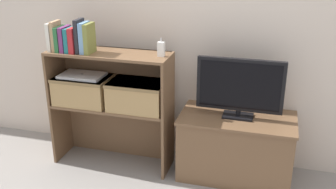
% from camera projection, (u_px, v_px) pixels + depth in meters
% --- Properties ---
extents(ground_plane, '(16.00, 16.00, 0.00)m').
position_uv_depth(ground_plane, '(162.00, 180.00, 3.01)').
color(ground_plane, gray).
extents(wall_back, '(10.00, 0.05, 2.40)m').
position_uv_depth(wall_back, '(179.00, 12.00, 3.00)').
color(wall_back, beige).
rests_on(wall_back, ground_plane).
extents(tv_stand, '(0.85, 0.47, 0.50)m').
position_uv_depth(tv_stand, '(236.00, 146.00, 2.99)').
color(tv_stand, brown).
rests_on(tv_stand, ground_plane).
extents(tv, '(0.62, 0.14, 0.44)m').
position_uv_depth(tv, '(240.00, 87.00, 2.81)').
color(tv, black).
rests_on(tv, tv_stand).
extents(bookshelf_lower_tier, '(0.94, 0.31, 0.51)m').
position_uv_depth(bookshelf_lower_tier, '(116.00, 123.00, 3.20)').
color(bookshelf_lower_tier, brown).
rests_on(bookshelf_lower_tier, ground_plane).
extents(bookshelf_upper_tier, '(0.94, 0.31, 0.42)m').
position_uv_depth(bookshelf_upper_tier, '(113.00, 69.00, 3.03)').
color(bookshelf_upper_tier, brown).
rests_on(bookshelf_upper_tier, bookshelf_lower_tier).
extents(book_ivory, '(0.03, 0.13, 0.21)m').
position_uv_depth(book_ivory, '(52.00, 37.00, 2.94)').
color(book_ivory, silver).
rests_on(book_ivory, bookshelf_upper_tier).
extents(book_tan, '(0.03, 0.12, 0.22)m').
position_uv_depth(book_tan, '(56.00, 36.00, 2.93)').
color(book_tan, tan).
rests_on(book_tan, bookshelf_upper_tier).
extents(book_forest, '(0.03, 0.15, 0.19)m').
position_uv_depth(book_forest, '(61.00, 39.00, 2.93)').
color(book_forest, '#286638').
rests_on(book_forest, bookshelf_upper_tier).
extents(book_plum, '(0.03, 0.15, 0.19)m').
position_uv_depth(book_plum, '(65.00, 39.00, 2.92)').
color(book_plum, '#6B2D66').
rests_on(book_plum, bookshelf_upper_tier).
extents(book_teal, '(0.03, 0.14, 0.18)m').
position_uv_depth(book_teal, '(70.00, 40.00, 2.91)').
color(book_teal, '#1E7075').
rests_on(book_teal, bookshelf_upper_tier).
extents(book_crimson, '(0.04, 0.15, 0.19)m').
position_uv_depth(book_crimson, '(75.00, 40.00, 2.90)').
color(book_crimson, '#B22328').
rests_on(book_crimson, bookshelf_upper_tier).
extents(book_charcoal, '(0.03, 0.13, 0.25)m').
position_uv_depth(book_charcoal, '(80.00, 36.00, 2.88)').
color(book_charcoal, '#232328').
rests_on(book_charcoal, bookshelf_upper_tier).
extents(book_skyblue, '(0.04, 0.13, 0.23)m').
position_uv_depth(book_skyblue, '(85.00, 38.00, 2.87)').
color(book_skyblue, '#709ECC').
rests_on(book_skyblue, bookshelf_upper_tier).
extents(book_olive, '(0.03, 0.14, 0.22)m').
position_uv_depth(book_olive, '(89.00, 38.00, 2.86)').
color(book_olive, olive).
rests_on(book_olive, bookshelf_upper_tier).
extents(baby_monitor, '(0.05, 0.03, 0.14)m').
position_uv_depth(baby_monitor, '(161.00, 49.00, 2.80)').
color(baby_monitor, white).
rests_on(baby_monitor, bookshelf_upper_tier).
extents(storage_basket_left, '(0.43, 0.28, 0.22)m').
position_uv_depth(storage_basket_left, '(83.00, 89.00, 3.08)').
color(storage_basket_left, tan).
rests_on(storage_basket_left, bookshelf_lower_tier).
extents(storage_basket_right, '(0.43, 0.28, 0.22)m').
position_uv_depth(storage_basket_right, '(137.00, 94.00, 2.96)').
color(storage_basket_right, tan).
rests_on(storage_basket_right, bookshelf_lower_tier).
extents(laptop, '(0.34, 0.21, 0.02)m').
position_uv_depth(laptop, '(82.00, 75.00, 3.04)').
color(laptop, white).
rests_on(laptop, storage_basket_left).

